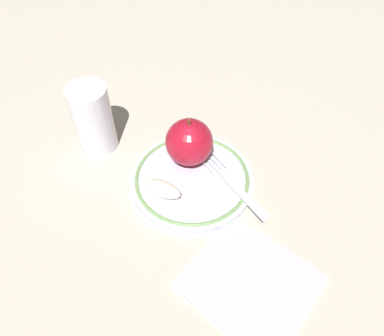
{
  "coord_description": "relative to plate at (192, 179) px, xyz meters",
  "views": [
    {
      "loc": [
        0.28,
        -0.22,
        0.46
      ],
      "look_at": [
        -0.01,
        0.01,
        0.03
      ],
      "focal_mm": 35.0,
      "sensor_mm": 36.0,
      "label": 1
    }
  ],
  "objects": [
    {
      "name": "apple_red_whole",
      "position": [
        -0.03,
        0.02,
        0.04
      ],
      "size": [
        0.07,
        0.07,
        0.08
      ],
      "color": "#AB1326",
      "rests_on": "plate"
    },
    {
      "name": "ground_plane",
      "position": [
        0.01,
        -0.01,
        -0.01
      ],
      "size": [
        2.0,
        2.0,
        0.0
      ],
      "primitive_type": "plane",
      "color": "#B7AF9D"
    },
    {
      "name": "drinking_glass",
      "position": [
        -0.16,
        -0.07,
        0.05
      ],
      "size": [
        0.06,
        0.06,
        0.12
      ],
      "primitive_type": "cylinder",
      "color": "white",
      "rests_on": "ground_plane"
    },
    {
      "name": "apple_slice_front",
      "position": [
        -0.0,
        -0.06,
        0.02
      ],
      "size": [
        0.07,
        0.05,
        0.02
      ],
      "primitive_type": "ellipsoid",
      "rotation": [
        0.0,
        0.0,
        3.62
      ],
      "color": "beige",
      "rests_on": "plate"
    },
    {
      "name": "plate",
      "position": [
        0.0,
        0.0,
        0.0
      ],
      "size": [
        0.19,
        0.19,
        0.01
      ],
      "color": "silver",
      "rests_on": "ground_plane"
    },
    {
      "name": "fork",
      "position": [
        0.05,
        0.04,
        0.01
      ],
      "size": [
        0.17,
        0.03,
        0.0
      ],
      "rotation": [
        0.0,
        0.0,
        3.07
      ],
      "color": "silver",
      "rests_on": "plate"
    },
    {
      "name": "napkin_folded",
      "position": [
        0.18,
        -0.04,
        -0.0
      ],
      "size": [
        0.18,
        0.17,
        0.01
      ],
      "primitive_type": "cube",
      "rotation": [
        0.0,
        0.0,
        0.21
      ],
      "color": "#B8B5D0",
      "rests_on": "ground_plane"
    }
  ]
}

